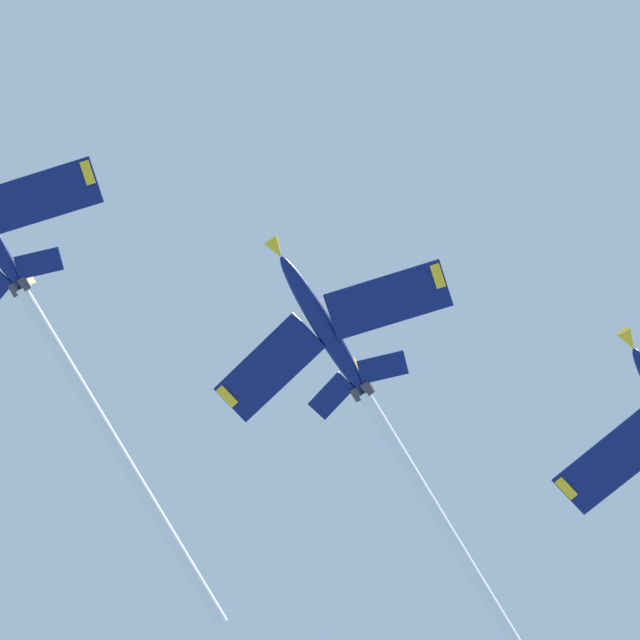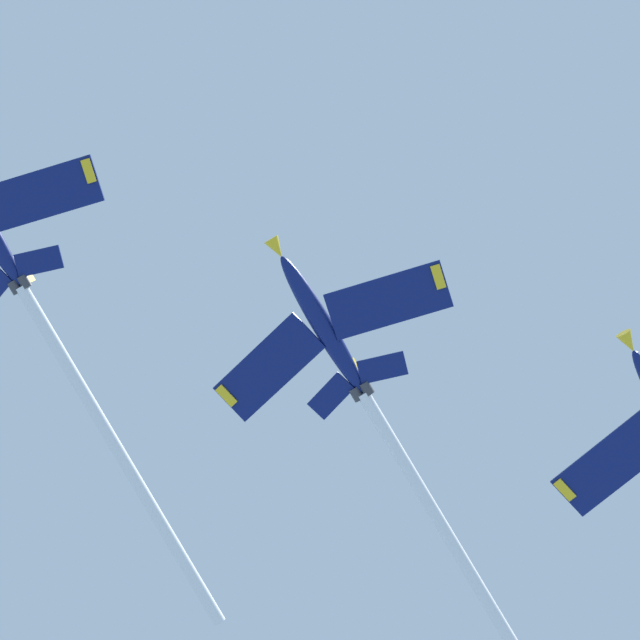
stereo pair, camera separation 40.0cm
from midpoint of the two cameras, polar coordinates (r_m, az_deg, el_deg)
jet_lead at (r=111.63m, az=-11.36°, el=0.30°), size 41.07×19.70×15.43m
jet_second at (r=108.09m, az=3.01°, el=-5.24°), size 48.25×19.77×17.39m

